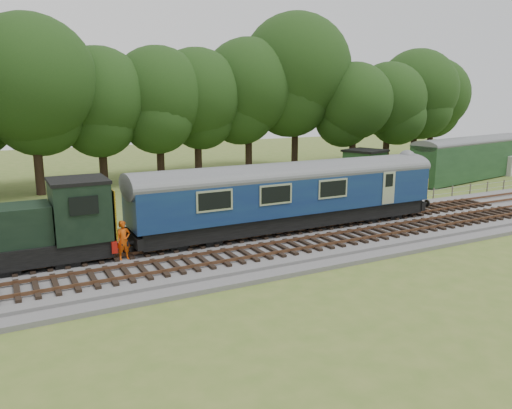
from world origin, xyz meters
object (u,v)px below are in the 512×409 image
parked_coach (470,156)px  caravan (507,164)px  shunter_loco (15,232)px  worker (124,240)px  dmu_railcar (291,190)px

parked_coach → caravan: 6.71m
shunter_loco → caravan: size_ratio=2.23×
worker → caravan: worker is taller
dmu_railcar → parked_coach: 26.72m
dmu_railcar → worker: bearing=-174.3°
shunter_loco → dmu_railcar: bearing=-0.0°
worker → parked_coach: (34.77, 9.78, 0.96)m
worker → dmu_railcar: bearing=0.9°
shunter_loco → worker: 4.54m
parked_coach → shunter_loco: bearing=-177.7°
dmu_railcar → caravan: (31.78, 9.56, -1.63)m
shunter_loco → caravan: (45.71, 9.56, -1.00)m
dmu_railcar → caravan: size_ratio=4.52×
dmu_railcar → parked_coach: dmu_railcar is taller
shunter_loco → parked_coach: size_ratio=0.57×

